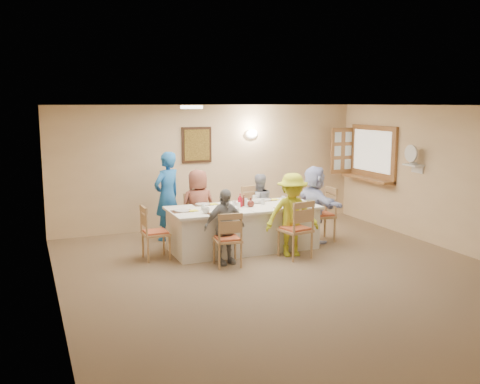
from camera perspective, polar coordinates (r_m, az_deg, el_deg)
name	(u,v)px	position (r m, az deg, el deg)	size (l,w,h in m)	color
ground	(288,275)	(8.12, 5.11, -8.76)	(7.00, 7.00, 0.00)	#89684A
room_walls	(289,174)	(7.78, 5.28, 1.89)	(7.00, 7.00, 7.00)	#D2AF83
wall_picture	(197,145)	(10.84, -4.64, 5.03)	(0.62, 0.05, 0.72)	black
wall_sconce	(252,134)	(11.22, 1.26, 6.23)	(0.26, 0.09, 0.18)	white
ceiling_light	(192,107)	(8.72, -5.18, 9.01)	(0.36, 0.36, 0.05)	white
serving_hatch	(373,153)	(11.50, 14.01, 4.03)	(0.06, 1.50, 1.15)	#945C35
hatch_sill	(367,178)	(11.49, 13.42, 1.42)	(0.30, 1.50, 0.05)	#945C35
shutter_door	(342,151)	(11.98, 10.86, 4.35)	(0.55, 0.04, 1.00)	#945C35
fan_shelf	(413,165)	(10.41, 18.01, 2.75)	(0.22, 0.36, 0.03)	white
desk_fan	(413,157)	(10.38, 17.92, 3.57)	(0.30, 0.30, 0.28)	#A5A5A8
dining_table	(243,228)	(9.35, 0.34, -3.85)	(2.60, 1.10, 0.76)	white
chair_back_left	(196,218)	(9.87, -4.68, -2.78)	(0.43, 0.43, 0.89)	tan
chair_back_right	(256,211)	(10.28, 1.71, -2.07)	(0.46, 0.46, 0.96)	tan
chair_front_left	(227,238)	(8.40, -1.36, -4.96)	(0.42, 0.42, 0.88)	tan
chair_front_right	(295,229)	(8.87, 5.92, -3.90)	(0.47, 0.47, 0.98)	tan
chair_left_end	(156,232)	(8.87, -8.97, -4.24)	(0.43, 0.43, 0.90)	tan
chair_right_end	(320,214)	(10.01, 8.57, -2.35)	(0.48, 0.48, 1.00)	tan
diner_back_left	(198,207)	(9.71, -4.48, -1.56)	(0.70, 0.48, 1.36)	brown
diner_back_right	(259,206)	(10.15, 1.99, -1.47)	(0.62, 0.50, 1.22)	#94939F
diner_front_left	(225,227)	(8.47, -1.65, -3.71)	(0.74, 0.39, 1.21)	gray
diner_front_right	(292,215)	(8.93, 5.58, -2.44)	(0.99, 0.69, 1.40)	#CCD528
diner_right_end	(314,204)	(9.90, 7.95, -1.27)	(0.45, 1.32, 1.41)	#BFC8F6
caregiver	(167,196)	(10.01, -7.77, -0.44)	(0.72, 0.65, 1.66)	blue
placemat_fl	(219,214)	(8.67, -2.26, -2.32)	(0.35, 0.26, 0.01)	#472B19
plate_fl	(219,213)	(8.67, -2.26, -2.26)	(0.23, 0.23, 0.01)	white
napkin_fl	(230,213)	(8.69, -1.03, -2.25)	(0.15, 0.15, 0.01)	#FFF335
placemat_fr	(285,208)	(9.14, 4.83, -1.74)	(0.33, 0.24, 0.01)	#472B19
plate_fr	(285,208)	(9.14, 4.83, -1.67)	(0.25, 0.25, 0.02)	white
napkin_fr	(296,208)	(9.18, 5.97, -1.66)	(0.14, 0.14, 0.01)	#FFF335
placemat_bl	(203,205)	(9.45, -4.00, -1.36)	(0.33, 0.25, 0.01)	#472B19
plate_bl	(203,204)	(9.45, -4.00, -1.30)	(0.26, 0.26, 0.02)	white
napkin_bl	(213,204)	(9.46, -2.87, -1.29)	(0.14, 0.14, 0.01)	#FFF335
placemat_br	(264,200)	(9.89, 2.62, -0.86)	(0.37, 0.28, 0.01)	#472B19
plate_br	(264,199)	(9.88, 2.62, -0.80)	(0.26, 0.26, 0.02)	white
napkin_br	(274,199)	(9.92, 3.68, -0.80)	(0.14, 0.14, 0.01)	#FFF335
placemat_le	(182,211)	(8.91, -6.21, -2.05)	(0.34, 0.25, 0.01)	#472B19
plate_le	(182,211)	(8.91, -6.21, -1.99)	(0.25, 0.25, 0.02)	white
napkin_le	(193,211)	(8.92, -5.01, -1.98)	(0.14, 0.14, 0.01)	#FFF335
placemat_re	(300,202)	(9.75, 6.43, -1.06)	(0.34, 0.26, 0.01)	#472B19
plate_re	(300,201)	(9.75, 6.43, -1.00)	(0.23, 0.23, 0.01)	white
napkin_re	(310,201)	(9.79, 7.49, -0.99)	(0.14, 0.14, 0.01)	#FFF335
teacup_a	(206,210)	(8.72, -3.64, -1.97)	(0.16, 0.16, 0.10)	white
teacup_b	(255,198)	(9.87, 1.60, -0.62)	(0.12, 0.12, 0.09)	white
bowl_a	(234,209)	(8.94, -0.63, -1.82)	(0.21, 0.21, 0.05)	white
bowl_b	(257,201)	(9.60, 1.87, -0.98)	(0.24, 0.24, 0.07)	white
condiment_ketchup	(240,200)	(9.21, 0.00, -0.89)	(0.09, 0.09, 0.23)	#B50F21
condiment_brown	(244,200)	(9.31, 0.38, -0.91)	(0.12, 0.12, 0.19)	maroon
condiment_malt	(251,202)	(9.24, 1.15, -1.10)	(0.14, 0.14, 0.16)	maroon
drinking_glass	(234,204)	(9.25, -0.64, -1.24)	(0.06, 0.06, 0.10)	silver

